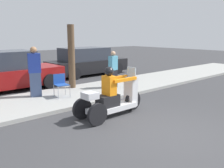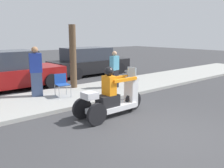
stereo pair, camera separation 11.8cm
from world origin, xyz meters
name	(u,v)px [view 2 (the right image)]	position (x,y,z in m)	size (l,w,h in m)	color
ground_plane	(167,136)	(0.00, 0.00, 0.00)	(60.00, 60.00, 0.00)	#38383A
sidewalk_strip	(67,97)	(0.00, 4.60, 0.06)	(28.00, 2.80, 0.12)	#9E9E99
motorcycle_trike	(112,98)	(-0.02, 1.98, 0.52)	(2.29, 0.80, 1.46)	black
spectator_end_of_line	(114,70)	(2.23, 4.48, 0.86)	(0.40, 0.27, 1.54)	black
spectator_near_curb	(36,73)	(-0.90, 5.20, 0.99)	(0.49, 0.38, 1.81)	#38476B
folding_chair_curbside	(62,83)	(-0.22, 4.59, 0.62)	(0.53, 0.53, 0.82)	#A5A8AD
parked_car_lot_right	(8,72)	(-1.13, 7.55, 0.77)	(4.46, 2.10, 1.66)	maroon
parked_car_lot_far	(89,62)	(3.79, 8.55, 0.74)	(4.68, 2.11, 1.58)	black
tree_trunk	(73,57)	(0.92, 5.61, 1.43)	(0.28, 0.28, 2.62)	brown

